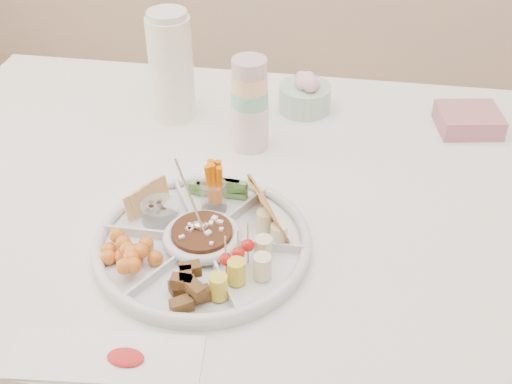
# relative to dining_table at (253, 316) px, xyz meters

# --- Properties ---
(dining_table) EXTENTS (1.52, 1.02, 0.76)m
(dining_table) POSITION_rel_dining_table_xyz_m (0.00, 0.00, 0.00)
(dining_table) COLOR white
(dining_table) RESTS_ON floor
(party_tray) EXTENTS (0.38, 0.38, 0.04)m
(party_tray) POSITION_rel_dining_table_xyz_m (-0.06, -0.19, 0.40)
(party_tray) COLOR silver
(party_tray) RESTS_ON dining_table
(bean_dip) EXTENTS (0.11, 0.11, 0.04)m
(bean_dip) POSITION_rel_dining_table_xyz_m (-0.06, -0.19, 0.41)
(bean_dip) COLOR #472B1A
(bean_dip) RESTS_ON party_tray
(tortillas) EXTENTS (0.11, 0.11, 0.07)m
(tortillas) POSITION_rel_dining_table_xyz_m (0.05, -0.13, 0.42)
(tortillas) COLOR olive
(tortillas) RESTS_ON party_tray
(carrot_cucumber) EXTENTS (0.10, 0.10, 0.09)m
(carrot_cucumber) POSITION_rel_dining_table_xyz_m (-0.06, -0.06, 0.44)
(carrot_cucumber) COLOR orange
(carrot_cucumber) RESTS_ON party_tray
(pita_raisins) EXTENTS (0.10, 0.10, 0.05)m
(pita_raisins) POSITION_rel_dining_table_xyz_m (-0.17, -0.13, 0.42)
(pita_raisins) COLOR #D6BC72
(pita_raisins) RESTS_ON party_tray
(cherries) EXTENTS (0.12, 0.12, 0.05)m
(cherries) POSITION_rel_dining_table_xyz_m (-0.17, -0.26, 0.42)
(cherries) COLOR orange
(cherries) RESTS_ON party_tray
(granola_chunks) EXTENTS (0.09, 0.09, 0.04)m
(granola_chunks) POSITION_rel_dining_table_xyz_m (-0.06, -0.32, 0.42)
(granola_chunks) COLOR brown
(granola_chunks) RESTS_ON party_tray
(banana_tomato) EXTENTS (0.10, 0.10, 0.08)m
(banana_tomato) POSITION_rel_dining_table_xyz_m (0.05, -0.26, 0.44)
(banana_tomato) COLOR #CEC36D
(banana_tomato) RESTS_ON party_tray
(cup_stack) EXTENTS (0.08, 0.08, 0.23)m
(cup_stack) POSITION_rel_dining_table_xyz_m (-0.03, 0.16, 0.49)
(cup_stack) COLOR silver
(cup_stack) RESTS_ON dining_table
(thermos) EXTENTS (0.11, 0.11, 0.26)m
(thermos) POSITION_rel_dining_table_xyz_m (-0.23, 0.26, 0.51)
(thermos) COLOR white
(thermos) RESTS_ON dining_table
(flower_bowl) EXTENTS (0.14, 0.14, 0.09)m
(flower_bowl) POSITION_rel_dining_table_xyz_m (0.07, 0.33, 0.43)
(flower_bowl) COLOR #A8C1B7
(flower_bowl) RESTS_ON dining_table
(napkin_stack) EXTENTS (0.15, 0.14, 0.05)m
(napkin_stack) POSITION_rel_dining_table_xyz_m (0.45, 0.30, 0.40)
(napkin_stack) COLOR #B56D79
(napkin_stack) RESTS_ON dining_table
(placemat) EXTENTS (0.29, 0.12, 0.01)m
(placemat) POSITION_rel_dining_table_xyz_m (-0.15, -0.45, 0.38)
(placemat) COLOR white
(placemat) RESTS_ON dining_table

